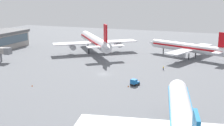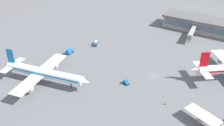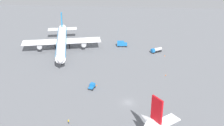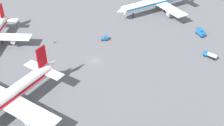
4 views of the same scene
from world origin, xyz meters
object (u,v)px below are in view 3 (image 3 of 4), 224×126
(safety_cone_near_gate, at_px, (166,75))
(safety_cone_far_side, at_px, (96,85))
(airplane_distant, at_px, (62,42))
(ground_crew_worker, at_px, (68,121))
(safety_cone_mid_apron, at_px, (164,55))
(fuel_truck, at_px, (156,50))
(catering_truck, at_px, (122,44))
(baggage_tug, at_px, (92,86))

(safety_cone_near_gate, relative_size, safety_cone_far_side, 1.00)
(airplane_distant, height_order, ground_crew_worker, airplane_distant)
(airplane_distant, height_order, safety_cone_mid_apron, airplane_distant)
(fuel_truck, height_order, ground_crew_worker, fuel_truck)
(catering_truck, xyz_separation_m, baggage_tug, (-47.49, 10.89, -0.54))
(baggage_tug, height_order, safety_cone_near_gate, baggage_tug)
(baggage_tug, distance_m, safety_cone_near_gate, 35.24)
(catering_truck, bearing_deg, fuel_truck, -21.81)
(safety_cone_near_gate, relative_size, safety_cone_mid_apron, 1.00)
(baggage_tug, xyz_separation_m, ground_crew_worker, (-24.43, 5.18, -0.31))
(airplane_distant, xyz_separation_m, safety_cone_far_side, (-35.90, -22.93, -5.59))
(baggage_tug, relative_size, safety_cone_mid_apron, 6.06)
(baggage_tug, xyz_separation_m, safety_cone_far_side, (2.32, -1.52, -0.86))
(baggage_tug, relative_size, safety_cone_far_side, 6.06)
(catering_truck, bearing_deg, ground_crew_worker, -104.68)
(safety_cone_mid_apron, bearing_deg, baggage_tug, 136.62)
(catering_truck, xyz_separation_m, safety_cone_far_side, (-45.17, 9.37, -1.40))
(catering_truck, distance_m, baggage_tug, 48.73)
(safety_cone_far_side, bearing_deg, fuel_truck, -36.57)
(safety_cone_near_gate, bearing_deg, airplane_distant, 65.55)
(catering_truck, relative_size, safety_cone_mid_apron, 9.44)
(ground_crew_worker, bearing_deg, fuel_truck, 49.74)
(airplane_distant, height_order, baggage_tug, airplane_distant)
(airplane_distant, bearing_deg, ground_crew_worker, 3.23)
(safety_cone_near_gate, height_order, safety_cone_mid_apron, same)
(airplane_distant, distance_m, safety_cone_far_side, 42.96)
(baggage_tug, distance_m, safety_cone_mid_apron, 49.51)
(catering_truck, distance_m, safety_cone_near_gate, 40.08)
(airplane_distant, bearing_deg, safety_cone_mid_apron, 76.40)
(baggage_tug, height_order, ground_crew_worker, baggage_tug)
(ground_crew_worker, xyz_separation_m, safety_cone_near_gate, (38.17, -37.63, -0.55))
(airplane_distant, xyz_separation_m, fuel_truck, (2.44, -51.36, -4.50))
(baggage_tug, bearing_deg, safety_cone_near_gate, -48.71)
(catering_truck, height_order, fuel_truck, catering_truck)
(catering_truck, distance_m, fuel_truck, 20.26)
(fuel_truck, bearing_deg, safety_cone_near_gate, 63.42)
(fuel_truck, xyz_separation_m, ground_crew_worker, (-65.09, 35.14, -0.54))
(safety_cone_far_side, bearing_deg, airplane_distant, 32.56)
(safety_cone_far_side, bearing_deg, safety_cone_mid_apron, -43.98)
(fuel_truck, distance_m, safety_cone_near_gate, 27.06)
(catering_truck, distance_m, ground_crew_worker, 73.70)
(safety_cone_mid_apron, bearing_deg, ground_crew_worker, 147.04)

